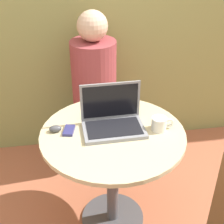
{
  "coord_description": "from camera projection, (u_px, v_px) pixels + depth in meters",
  "views": [
    {
      "loc": [
        -0.23,
        -1.39,
        1.69
      ],
      "look_at": [
        0.0,
        0.05,
        0.8
      ],
      "focal_mm": 50.0,
      "sensor_mm": 36.0,
      "label": 1
    }
  ],
  "objects": [
    {
      "name": "coffee_cup",
      "position": [
        160.0,
        124.0,
        1.73
      ],
      "size": [
        0.13,
        0.08,
        0.08
      ],
      "color": "white",
      "rests_on": "round_table"
    },
    {
      "name": "computer_mouse",
      "position": [
        55.0,
        129.0,
        1.72
      ],
      "size": [
        0.07,
        0.04,
        0.04
      ],
      "color": "#4C4C51",
      "rests_on": "round_table"
    },
    {
      "name": "round_table",
      "position": [
        113.0,
        155.0,
        1.81
      ],
      "size": [
        0.81,
        0.81,
        0.7
      ],
      "color": "#4C4C51",
      "rests_on": "ground_plane"
    },
    {
      "name": "laptop",
      "position": [
        113.0,
        119.0,
        1.74
      ],
      "size": [
        0.34,
        0.23,
        0.24
      ],
      "color": "gray",
      "rests_on": "round_table"
    },
    {
      "name": "ground_plane",
      "position": [
        113.0,
        218.0,
        2.09
      ],
      "size": [
        12.0,
        12.0,
        0.0
      ],
      "primitive_type": "plane",
      "color": "#B26042"
    },
    {
      "name": "cell_phone",
      "position": [
        69.0,
        130.0,
        1.72
      ],
      "size": [
        0.08,
        0.11,
        0.02
      ],
      "color": "navy",
      "rests_on": "round_table"
    },
    {
      "name": "person_seated",
      "position": [
        94.0,
        101.0,
        2.41
      ],
      "size": [
        0.32,
        0.5,
        1.21
      ],
      "color": "#3D4766",
      "rests_on": "ground_plane"
    }
  ]
}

